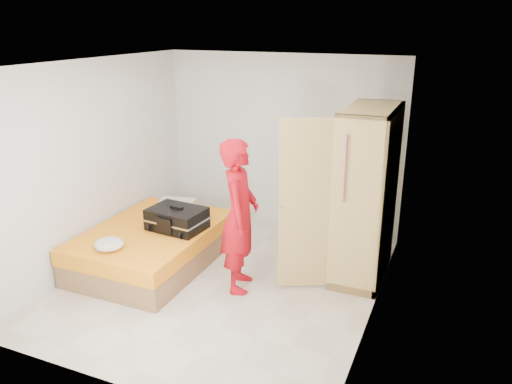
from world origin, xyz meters
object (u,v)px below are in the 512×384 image
at_px(suitcase, 177,219).
at_px(person, 239,216).
at_px(wardrobe, 361,199).
at_px(bed, 153,246).
at_px(round_cushion, 109,244).

bearing_deg(suitcase, person, -6.86).
xyz_separation_m(wardrobe, person, (-1.21, -0.86, -0.09)).
bearing_deg(suitcase, wardrobe, 21.70).
relative_size(bed, person, 1.11).
height_order(bed, wardrobe, wardrobe).
bearing_deg(person, bed, 69.24).
distance_m(person, suitcase, 1.04).
xyz_separation_m(wardrobe, suitcase, (-2.19, -0.64, -0.36)).
distance_m(bed, wardrobe, 2.72).
bearing_deg(bed, wardrobe, 17.12).
xyz_separation_m(bed, round_cushion, (-0.10, -0.71, 0.31)).
xyz_separation_m(wardrobe, round_cushion, (-2.60, -1.48, -0.43)).
bearing_deg(person, wardrobe, -71.77).
height_order(wardrobe, round_cushion, wardrobe).
xyz_separation_m(bed, wardrobe, (2.50, 0.77, 0.75)).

